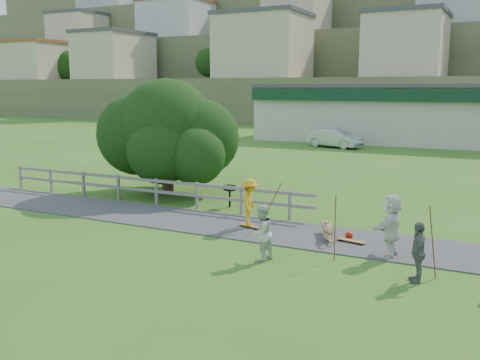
# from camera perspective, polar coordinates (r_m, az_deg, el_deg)

# --- Properties ---
(ground) EXTENTS (260.00, 260.00, 0.00)m
(ground) POSITION_cam_1_polar(r_m,az_deg,el_deg) (18.00, -4.56, -5.86)
(ground) COLOR #33631C
(ground) RESTS_ON ground
(path) EXTENTS (34.00, 3.00, 0.04)m
(path) POSITION_cam_1_polar(r_m,az_deg,el_deg) (19.24, -2.24, -4.73)
(path) COLOR #3E3D40
(path) RESTS_ON ground
(fence) EXTENTS (15.05, 0.10, 1.10)m
(fence) POSITION_cam_1_polar(r_m,az_deg,el_deg) (23.03, -10.18, -0.65)
(fence) COLOR #5F5B54
(fence) RESTS_ON ground
(strip_mall) EXTENTS (32.50, 10.75, 5.10)m
(strip_mall) POSITION_cam_1_polar(r_m,az_deg,el_deg) (50.04, 21.00, 6.64)
(strip_mall) COLOR #BCB6A5
(strip_mall) RESTS_ON ground
(hillside) EXTENTS (220.00, 67.00, 47.50)m
(hillside) POSITION_cam_1_polar(r_m,az_deg,el_deg) (106.91, 22.41, 14.32)
(hillside) COLOR #4F5F37
(hillside) RESTS_ON ground
(skater_rider) EXTENTS (0.93, 1.21, 1.66)m
(skater_rider) POSITION_cam_1_polar(r_m,az_deg,el_deg) (18.53, 1.07, -2.73)
(skater_rider) COLOR orange
(skater_rider) RESTS_ON ground
(skater_fallen) EXTENTS (1.70, 1.05, 0.61)m
(skater_fallen) POSITION_cam_1_polar(r_m,az_deg,el_deg) (17.56, 9.38, -5.33)
(skater_fallen) COLOR tan
(skater_fallen) RESTS_ON ground
(spectator_a) EXTENTS (0.80, 0.92, 1.62)m
(spectator_a) POSITION_cam_1_polar(r_m,az_deg,el_deg) (15.19, 2.28, -5.65)
(spectator_a) COLOR silver
(spectator_a) RESTS_ON ground
(spectator_b) EXTENTS (0.62, 0.99, 1.56)m
(spectator_b) POSITION_cam_1_polar(r_m,az_deg,el_deg) (14.29, 18.46, -7.29)
(spectator_b) COLOR slate
(spectator_b) RESTS_ON ground
(spectator_d) EXTENTS (0.70, 1.77, 1.86)m
(spectator_d) POSITION_cam_1_polar(r_m,az_deg,el_deg) (16.04, 15.84, -4.73)
(spectator_d) COLOR white
(spectator_d) RESTS_ON ground
(car_silver) EXTENTS (4.83, 2.73, 1.51)m
(car_silver) POSITION_cam_1_polar(r_m,az_deg,el_deg) (44.07, 10.06, 4.40)
(car_silver) COLOR #BABEC2
(car_silver) RESTS_ON ground
(tree) EXTENTS (7.22, 7.22, 3.97)m
(tree) POSITION_cam_1_polar(r_m,az_deg,el_deg) (24.89, -7.79, 3.15)
(tree) COLOR black
(tree) RESTS_ON ground
(bbq) EXTENTS (0.50, 0.43, 0.91)m
(bbq) POSITION_cam_1_polar(r_m,az_deg,el_deg) (21.90, -1.11, -1.74)
(bbq) COLOR black
(bbq) RESTS_ON ground
(longboard_rider) EXTENTS (0.91, 0.44, 0.10)m
(longboard_rider) POSITION_cam_1_polar(r_m,az_deg,el_deg) (18.72, 1.06, -5.05)
(longboard_rider) COLOR olive
(longboard_rider) RESTS_ON ground
(longboard_fallen) EXTENTS (0.95, 0.40, 0.10)m
(longboard_fallen) POSITION_cam_1_polar(r_m,az_deg,el_deg) (17.33, 11.80, -6.49)
(longboard_fallen) COLOR olive
(longboard_fallen) RESTS_ON ground
(helmet) EXTENTS (0.25, 0.25, 0.25)m
(helmet) POSITION_cam_1_polar(r_m,az_deg,el_deg) (17.78, 11.56, -5.82)
(helmet) COLOR #9F190B
(helmet) RESTS_ON ground
(pole_rider) EXTENTS (0.03, 0.03, 1.83)m
(pole_rider) POSITION_cam_1_polar(r_m,az_deg,el_deg) (18.62, 3.27, -2.39)
(pole_rider) COLOR brown
(pole_rider) RESTS_ON ground
(pole_spec_left) EXTENTS (0.03, 0.03, 1.90)m
(pole_spec_left) POSITION_cam_1_polar(r_m,az_deg,el_deg) (15.37, 10.10, -5.06)
(pole_spec_left) COLOR brown
(pole_spec_left) RESTS_ON ground
(pole_spec_right) EXTENTS (0.03, 0.03, 1.91)m
(pole_spec_right) POSITION_cam_1_polar(r_m,az_deg,el_deg) (14.63, 19.86, -6.27)
(pole_spec_right) COLOR brown
(pole_spec_right) RESTS_ON ground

